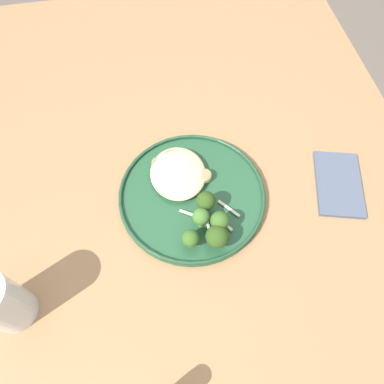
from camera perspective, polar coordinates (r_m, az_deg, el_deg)
The scene contains 22 objects.
ground at distance 1.43m, azimuth -0.32°, elevation -15.03°, with size 6.00×6.00×0.00m, color #665B51.
wooden_dining_table at distance 0.80m, azimuth -0.55°, elevation -3.56°, with size 1.40×1.00×0.74m.
dinner_plate at distance 0.72m, azimuth 0.00°, elevation -0.44°, with size 0.29×0.29×0.02m.
noodle_bed at distance 0.73m, azimuth -2.20°, elevation 2.96°, with size 0.13×0.11×0.02m.
seared_scallop_rear_pale at distance 0.74m, azimuth -2.19°, elevation 3.70°, with size 0.02×0.02×0.02m.
seared_scallop_front_small at distance 0.73m, azimuth 1.96°, elevation 2.53°, with size 0.03×0.03×0.01m.
seared_scallop_large_seared at distance 0.76m, azimuth -3.32°, elevation 5.51°, with size 0.03×0.03×0.02m.
seared_scallop_half_hidden at distance 0.75m, azimuth -5.31°, elevation 4.45°, with size 0.03×0.03×0.01m.
seared_scallop_center_golden at distance 0.73m, azimuth -0.78°, elevation 3.16°, with size 0.02×0.02×0.02m.
seared_scallop_on_noodles at distance 0.72m, azimuth -1.43°, elevation 0.58°, with size 0.04×0.04×0.01m.
seared_scallop_tiny_bay at distance 0.72m, azimuth -2.93°, elevation 1.24°, with size 0.04×0.04×0.01m.
broccoli_floret_right_tilted at distance 0.66m, azimuth 1.42°, elevation -3.93°, with size 0.03×0.03×0.05m.
broccoli_floret_left_leaning at distance 0.65m, azimuth -0.25°, elevation -7.29°, with size 0.03×0.03×0.04m.
broccoli_floret_near_rim at distance 0.65m, azimuth 3.96°, elevation -6.97°, with size 0.04×0.04×0.05m.
broccoli_floret_tall_stalk at distance 0.67m, azimuth 2.19°, elevation -1.45°, with size 0.04×0.04×0.06m.
broccoli_floret_front_edge at distance 0.66m, azimuth 4.35°, elevation -4.56°, with size 0.04×0.04×0.06m.
onion_sliver_short_strip at distance 0.71m, azimuth 5.77°, elevation -2.57°, with size 0.05×0.01×0.00m, color silver.
onion_sliver_long_sliver at distance 0.69m, azimuth 4.80°, elevation -4.81°, with size 0.05×0.01×0.00m, color silver.
onion_sliver_curled_piece at distance 0.70m, azimuth 0.19°, elevation -3.57°, with size 0.05×0.01×0.00m, color silver.
onion_sliver_pale_crescent at distance 0.70m, azimuth 2.24°, elevation -3.90°, with size 0.06×0.01×0.00m, color silver.
water_glass at distance 0.67m, azimuth -27.53°, elevation -15.22°, with size 0.07×0.07×0.13m.
folded_napkin at distance 0.80m, azimuth 21.93°, elevation 1.22°, with size 0.15×0.09×0.01m, color #4C566B.
Camera 1 is at (0.34, -0.06, 1.38)m, focal length 34.14 mm.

